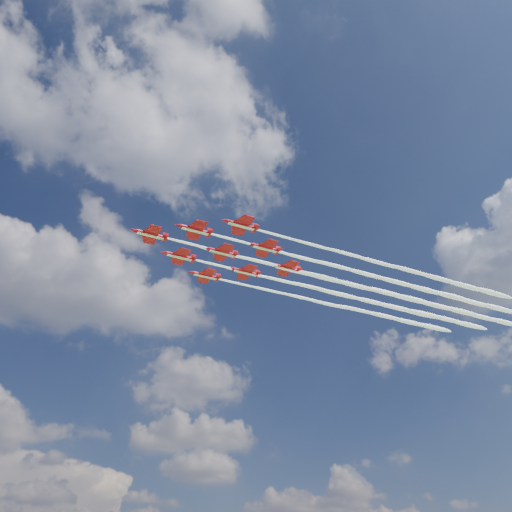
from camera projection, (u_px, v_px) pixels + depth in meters
name	position (u px, v px, depth m)	size (l,w,h in m)	color
jet_lead	(313.00, 275.00, 143.36)	(100.59, 20.02, 2.49)	red
jet_row2_port	(354.00, 271.00, 141.70)	(100.59, 20.02, 2.49)	red
jet_row2_starb	(330.00, 292.00, 151.73)	(100.59, 20.02, 2.49)	red
jet_row3_port	(396.00, 267.00, 140.03)	(100.59, 20.02, 2.49)	red
jet_row3_centre	(369.00, 289.00, 150.06)	(100.59, 20.02, 2.49)	red
jet_row3_starb	(345.00, 307.00, 160.09)	(100.59, 20.02, 2.49)	red
jet_row4_port	(409.00, 285.00, 148.40)	(100.59, 20.02, 2.49)	red
jet_row4_starb	(382.00, 304.00, 158.42)	(100.59, 20.02, 2.49)	red
jet_tail	(420.00, 301.00, 156.76)	(100.59, 20.02, 2.49)	red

